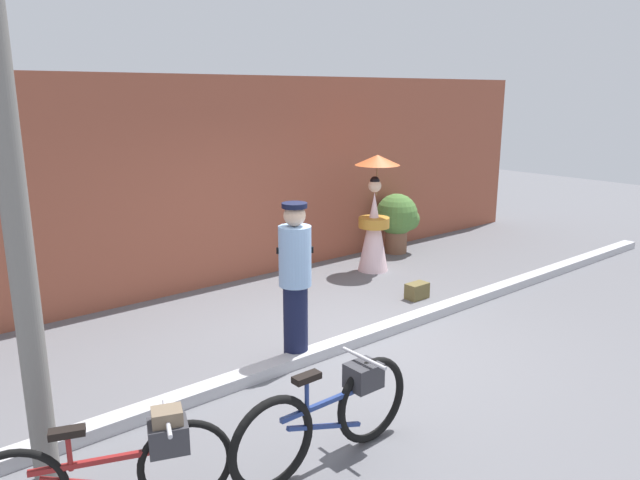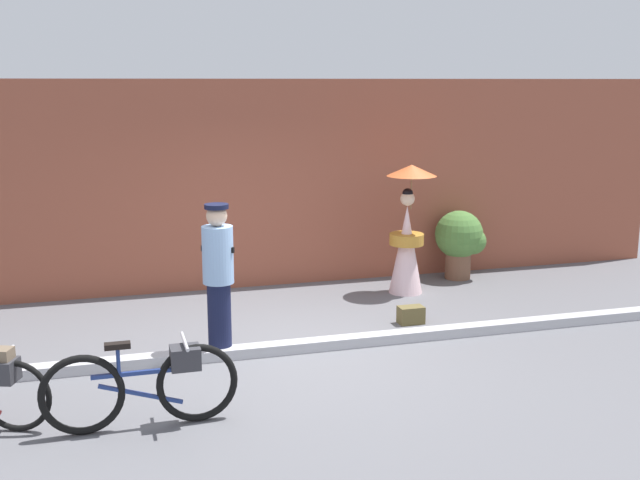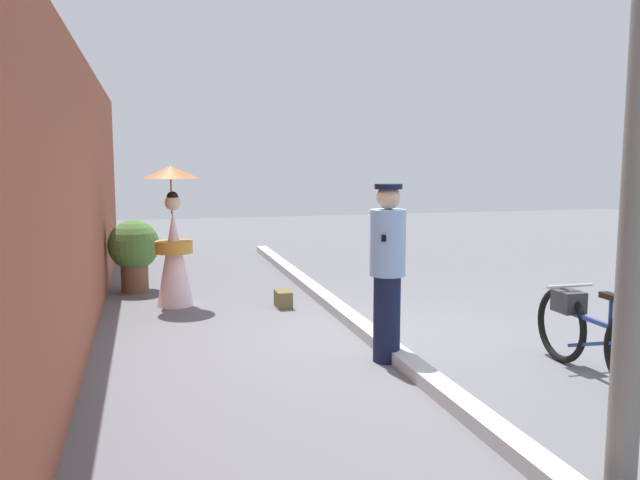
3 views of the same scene
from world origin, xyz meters
The scene contains 8 objects.
ground_plane centered at (0.00, 0.00, 0.00)m, with size 30.00×30.00×0.00m, color slate.
building_wall centered at (0.00, 3.10, 1.52)m, with size 14.00×0.40×3.03m, color brown.
sidewalk_curb centered at (0.00, 0.00, 0.06)m, with size 14.00×0.20×0.12m, color #B2B2B7.
bicycle_near_officer centered at (-1.55, -1.50, 0.41)m, with size 1.71×0.48×0.80m.
person_officer centered at (-0.66, 0.11, 0.92)m, with size 0.34×0.34×1.71m.
person_with_parasol centered at (2.33, 1.97, 0.89)m, with size 0.71×0.71×1.85m.
potted_plant_by_door centered at (3.42, 2.49, 0.62)m, with size 0.76×0.74×1.06m.
backpack_on_pavement centered at (1.83, 0.60, 0.12)m, with size 0.32×0.19×0.22m.
Camera 3 is at (-6.38, 2.30, 1.95)m, focal length 36.45 mm.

